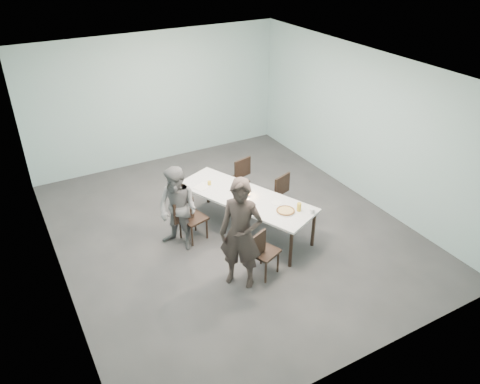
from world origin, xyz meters
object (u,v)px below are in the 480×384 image
side_plate (276,203)px  tealight (248,195)px  chair_near_left (261,251)px  water_tumbler (312,211)px  diner_far (178,209)px  pizza (286,211)px  chair_far_left (189,216)px  amber_tumbler (209,183)px  chair_near_right (278,195)px  beer_glass (299,207)px  table (245,199)px  chair_far_right (239,177)px  diner_near (241,234)px

side_plate → tealight: tealight is taller
chair_near_left → water_tumbler: chair_near_left is taller
diner_far → pizza: 1.83m
diner_far → pizza: diner_far is taller
chair_near_left → side_plate: size_ratio=4.83×
chair_near_left → tealight: (0.46, 1.19, 0.27)m
chair_far_left → amber_tumbler: size_ratio=10.88×
chair_near_left → chair_near_right: (1.20, 1.33, 0.00)m
beer_glass → table: bearing=122.7°
pizza → water_tumbler: 0.45m
chair_far_right → side_plate: (-0.12, -1.57, 0.25)m
chair_near_left → pizza: bearing=8.3°
chair_near_left → amber_tumbler: bearing=66.9°
side_plate → amber_tumbler: bearing=122.6°
table → chair_near_right: (0.79, 0.10, -0.19)m
chair_near_left → table: bearing=49.3°
chair_near_left → pizza: (0.75, 0.44, 0.27)m
diner_near → water_tumbler: size_ratio=20.46×
chair_near_left → diner_far: diner_far is taller
chair_near_left → pizza: chair_near_left is taller
chair_far_right → amber_tumbler: chair_far_right is taller
water_tumbler → tealight: bearing=122.8°
pizza → side_plate: bearing=86.9°
chair_near_left → chair_far_right: same height
pizza → amber_tumbler: (-0.72, 1.46, 0.02)m
beer_glass → water_tumbler: (0.14, -0.18, -0.03)m
diner_near → tealight: bearing=101.3°
beer_glass → amber_tumbler: bearing=121.2°
chair_near_right → diner_far: 2.04m
diner_far → pizza: (1.57, -0.93, -0.00)m
chair_near_right → water_tumbler: (-0.09, -1.15, 0.29)m
amber_tumbler → tealight: bearing=-59.0°
table → tealight: size_ratio=48.99×
table → chair_far_right: (0.47, 1.10, -0.19)m
diner_far → water_tumbler: 2.27m
chair_far_right → amber_tumbler: size_ratio=10.88×
diner_near → pizza: bearing=66.8°
table → side_plate: size_ratio=15.24×
chair_near_right → diner_near: size_ratio=0.47×
chair_far_right → beer_glass: bearing=78.6°
chair_near_right → beer_glass: bearing=58.4°
water_tumbler → amber_tumbler: water_tumbler is taller
chair_near_left → chair_far_left: 1.58m
side_plate → beer_glass: beer_glass is taller
side_plate → chair_far_left: bearing=152.6°
amber_tumbler → chair_near_left: bearing=-90.9°
beer_glass → chair_far_right: bearing=92.4°
side_plate → beer_glass: 0.45m
chair_near_right → chair_far_right: bearing=-90.8°
chair_far_left → tealight: bearing=-28.3°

